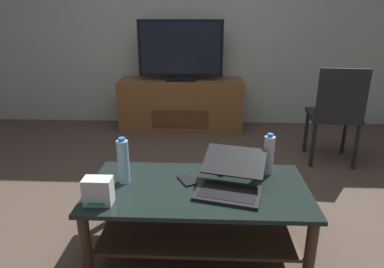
% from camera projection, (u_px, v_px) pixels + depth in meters
% --- Properties ---
extents(ground_plane, '(7.68, 7.68, 0.00)m').
position_uv_depth(ground_plane, '(186.00, 216.00, 2.44)').
color(ground_plane, '#4C3D33').
extents(back_wall, '(6.40, 0.12, 2.80)m').
position_uv_depth(back_wall, '(197.00, 12.00, 4.15)').
color(back_wall, '#A8B2A8').
rests_on(back_wall, ground).
extents(coffee_table, '(1.28, 0.66, 0.42)m').
position_uv_depth(coffee_table, '(198.00, 206.00, 2.02)').
color(coffee_table, black).
rests_on(coffee_table, ground).
extents(media_cabinet, '(1.51, 0.46, 0.61)m').
position_uv_depth(media_cabinet, '(181.00, 104.00, 4.22)').
color(media_cabinet, brown).
rests_on(media_cabinet, ground).
extents(television, '(1.00, 0.20, 0.70)m').
position_uv_depth(television, '(180.00, 52.00, 3.99)').
color(television, black).
rests_on(television, media_cabinet).
extents(dining_chair, '(0.48, 0.48, 0.93)m').
position_uv_depth(dining_chair, '(336.00, 111.00, 3.13)').
color(dining_chair, black).
rests_on(dining_chair, ground).
extents(laptop, '(0.45, 0.49, 0.18)m').
position_uv_depth(laptop, '(231.00, 180.00, 1.93)').
color(laptop, black).
rests_on(laptop, coffee_table).
extents(router_box, '(0.15, 0.10, 0.15)m').
position_uv_depth(router_box, '(98.00, 191.00, 1.78)').
color(router_box, silver).
rests_on(router_box, coffee_table).
extents(water_bottle_near, '(0.07, 0.07, 0.27)m').
position_uv_depth(water_bottle_near, '(269.00, 155.00, 2.11)').
color(water_bottle_near, silver).
rests_on(water_bottle_near, coffee_table).
extents(water_bottle_far, '(0.07, 0.07, 0.28)m').
position_uv_depth(water_bottle_far, '(123.00, 161.00, 1.99)').
color(water_bottle_far, '#99C6E5').
rests_on(water_bottle_far, coffee_table).
extents(cell_phone, '(0.13, 0.16, 0.01)m').
position_uv_depth(cell_phone, '(187.00, 180.00, 2.04)').
color(cell_phone, black).
rests_on(cell_phone, coffee_table).
extents(tv_remote, '(0.14, 0.15, 0.02)m').
position_uv_depth(tv_remote, '(216.00, 170.00, 2.17)').
color(tv_remote, black).
rests_on(tv_remote, coffee_table).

